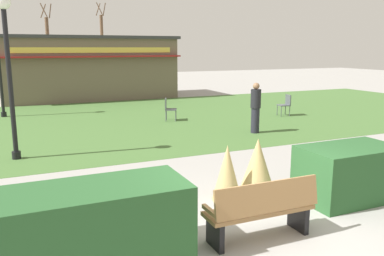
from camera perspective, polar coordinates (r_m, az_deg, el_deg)
The scene contains 16 objects.
ground_plane at distance 6.42m, azimuth 11.31°, elevation -15.01°, with size 80.00×80.00×0.00m, color #999691.
lawn_patch at distance 16.02m, azimuth -11.39°, elevation 0.96°, with size 36.00×12.00×0.01m, color #446B33.
park_bench at distance 6.12m, azimuth 9.84°, elevation -11.35°, with size 1.71×0.54×0.95m.
hedge_left at distance 5.53m, azimuth -13.32°, elevation -13.39°, with size 2.39×1.10×1.08m, color #28562B.
hedge_right at distance 8.17m, azimuth 21.38°, elevation -5.95°, with size 1.87×1.10×1.02m, color #28562B.
ornamental_grass_behind_left at distance 7.57m, azimuth 5.01°, elevation -6.34°, with size 0.57×0.57×1.06m, color tan.
ornamental_grass_behind_right at distance 7.94m, azimuth 9.26°, elevation -5.42°, with size 0.73×0.73×1.11m, color tan.
lamppost_mid at distance 11.02m, azimuth -24.65°, elevation 9.02°, with size 0.36×0.36×4.08m.
trash_bin at distance 8.74m, azimuth 24.49°, elevation -5.48°, with size 0.52×0.52×0.90m, color #2D4233.
food_kiosk at distance 23.60m, azimuth -14.38°, elevation 8.33°, with size 9.51×4.31×3.46m.
cafe_chair_west at distance 17.37m, azimuth 13.13°, elevation 3.43°, with size 0.51×0.51×0.89m.
cafe_chair_east at distance 15.76m, azimuth -3.34°, elevation 2.93°, with size 0.58×0.58×0.89m.
person_strolling at distance 13.59m, azimuth 9.00°, elevation 2.88°, with size 0.34×0.34×1.69m.
parked_car_center_slot at distance 30.73m, azimuth -17.46°, elevation 6.73°, with size 4.27×2.18×1.20m.
tree_left_bg at distance 35.03m, azimuth -19.69°, elevation 10.58°, with size 0.91×0.96×6.26m.
tree_right_bg at distance 38.21m, azimuth -12.60°, elevation 11.34°, with size 0.91×0.96×6.77m.
Camera 1 is at (-3.41, -4.65, 2.82)m, focal length 37.62 mm.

